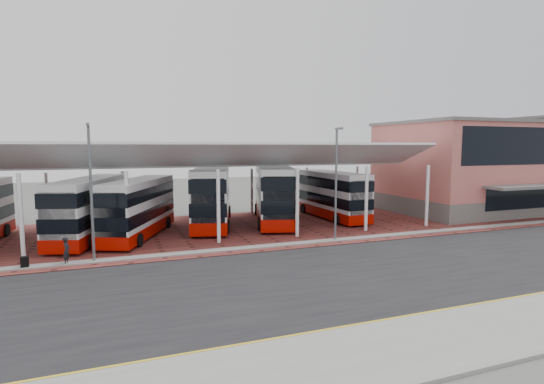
% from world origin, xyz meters
% --- Properties ---
extents(ground, '(140.00, 140.00, 0.00)m').
position_xyz_m(ground, '(0.00, 0.00, 0.00)').
color(ground, '#52544E').
extents(road, '(120.00, 14.00, 0.02)m').
position_xyz_m(road, '(0.00, -1.00, 0.01)').
color(road, black).
rests_on(road, ground).
extents(forecourt, '(72.00, 16.00, 0.06)m').
position_xyz_m(forecourt, '(2.00, 13.00, 0.03)').
color(forecourt, brown).
rests_on(forecourt, ground).
extents(sidewalk, '(120.00, 4.00, 0.14)m').
position_xyz_m(sidewalk, '(0.00, -9.00, 0.07)').
color(sidewalk, gray).
rests_on(sidewalk, ground).
extents(north_kerb, '(120.00, 0.80, 0.14)m').
position_xyz_m(north_kerb, '(0.00, 6.20, 0.07)').
color(north_kerb, gray).
rests_on(north_kerb, ground).
extents(yellow_line_near, '(120.00, 0.12, 0.01)m').
position_xyz_m(yellow_line_near, '(0.00, -7.00, 0.03)').
color(yellow_line_near, gold).
rests_on(yellow_line_near, road).
extents(yellow_line_far, '(120.00, 0.12, 0.01)m').
position_xyz_m(yellow_line_far, '(0.00, -6.70, 0.03)').
color(yellow_line_far, gold).
rests_on(yellow_line_far, road).
extents(canopy, '(37.00, 11.63, 7.07)m').
position_xyz_m(canopy, '(-6.00, 13.94, 5.80)').
color(canopy, white).
rests_on(canopy, ground).
extents(terminal, '(18.40, 14.40, 9.25)m').
position_xyz_m(terminal, '(23.00, 13.92, 4.66)').
color(terminal, '#605D5B').
rests_on(terminal, ground).
extents(lamp_west, '(0.16, 0.90, 8.07)m').
position_xyz_m(lamp_west, '(-14.00, 6.27, 4.36)').
color(lamp_west, '#5A5D63').
rests_on(lamp_west, ground).
extents(lamp_east, '(0.16, 0.90, 8.07)m').
position_xyz_m(lamp_east, '(2.00, 6.27, 4.36)').
color(lamp_east, '#5A5D63').
rests_on(lamp_east, ground).
extents(bus_1, '(5.53, 10.95, 4.41)m').
position_xyz_m(bus_1, '(-14.46, 13.09, 2.25)').
color(bus_1, silver).
rests_on(bus_1, forecourt).
extents(bus_2, '(6.27, 10.46, 4.27)m').
position_xyz_m(bus_2, '(-11.08, 12.64, 2.18)').
color(bus_2, silver).
rests_on(bus_2, forecourt).
extents(bus_3, '(5.88, 12.20, 4.91)m').
position_xyz_m(bus_3, '(-4.87, 15.45, 2.50)').
color(bus_3, silver).
rests_on(bus_3, forecourt).
extents(bus_4, '(6.11, 12.37, 4.98)m').
position_xyz_m(bus_4, '(0.54, 14.95, 2.53)').
color(bus_4, silver).
rests_on(bus_4, forecourt).
extents(bus_5, '(2.74, 10.57, 4.35)m').
position_xyz_m(bus_5, '(6.31, 14.98, 2.22)').
color(bus_5, silver).
rests_on(bus_5, forecourt).
extents(pedestrian, '(0.51, 0.65, 1.58)m').
position_xyz_m(pedestrian, '(-15.42, 6.18, 0.85)').
color(pedestrian, black).
rests_on(pedestrian, forecourt).
extents(suitcase, '(0.39, 0.28, 0.67)m').
position_xyz_m(suitcase, '(-17.53, 6.13, 0.40)').
color(suitcase, black).
rests_on(suitcase, forecourt).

